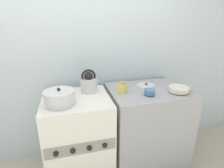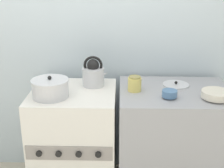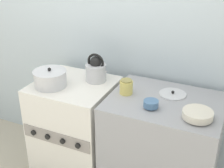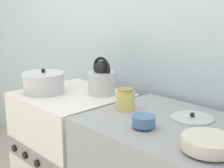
% 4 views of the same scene
% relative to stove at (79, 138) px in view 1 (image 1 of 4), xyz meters
% --- Properties ---
extents(wall_back, '(7.00, 0.06, 2.50)m').
position_rel_stove_xyz_m(wall_back, '(0.00, 0.43, 0.79)').
color(wall_back, silver).
rests_on(wall_back, ground_plane).
extents(stove, '(0.64, 0.62, 0.91)m').
position_rel_stove_xyz_m(stove, '(0.00, 0.00, 0.00)').
color(stove, silver).
rests_on(stove, ground_plane).
extents(counter, '(0.84, 0.66, 0.92)m').
position_rel_stove_xyz_m(counter, '(0.77, 0.03, 0.00)').
color(counter, '#99999E').
rests_on(counter, ground_plane).
extents(kettle, '(0.21, 0.17, 0.24)m').
position_rel_stove_xyz_m(kettle, '(0.15, 0.13, 0.55)').
color(kettle, silver).
rests_on(kettle, stove).
extents(cooking_pot, '(0.27, 0.27, 0.16)m').
position_rel_stove_xyz_m(cooking_pot, '(-0.14, -0.11, 0.52)').
color(cooking_pot, silver).
rests_on(cooking_pot, stove).
extents(enamel_bowl, '(0.20, 0.20, 0.06)m').
position_rel_stove_xyz_m(enamel_bowl, '(1.03, -0.13, 0.49)').
color(enamel_bowl, beige).
rests_on(enamel_bowl, counter).
extents(small_ceramic_bowl, '(0.11, 0.11, 0.06)m').
position_rel_stove_xyz_m(small_ceramic_bowl, '(0.71, -0.12, 0.49)').
color(small_ceramic_bowl, '#4C729E').
rests_on(small_ceramic_bowl, counter).
extents(storage_jar, '(0.10, 0.10, 0.11)m').
position_rel_stove_xyz_m(storage_jar, '(0.46, 0.02, 0.52)').
color(storage_jar, '#E0CC66').
rests_on(storage_jar, counter).
extents(loose_pot_lid, '(0.21, 0.21, 0.03)m').
position_rel_stove_xyz_m(loose_pot_lid, '(0.79, 0.14, 0.47)').
color(loose_pot_lid, silver).
rests_on(loose_pot_lid, counter).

